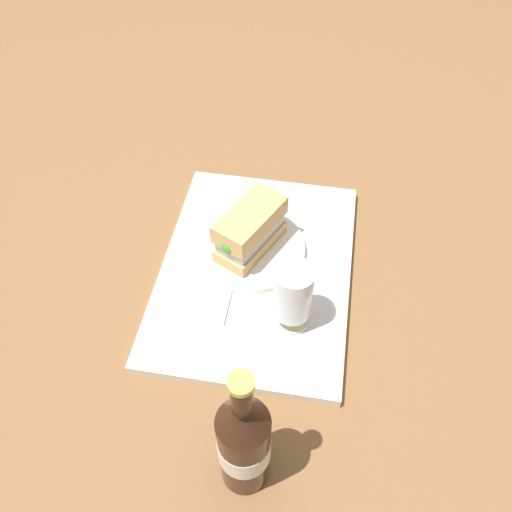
{
  "coord_description": "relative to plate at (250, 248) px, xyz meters",
  "views": [
    {
      "loc": [
        0.55,
        0.09,
        0.73
      ],
      "look_at": [
        0.0,
        0.0,
        0.05
      ],
      "focal_mm": 37.13,
      "sensor_mm": 36.0,
      "label": 1
    }
  ],
  "objects": [
    {
      "name": "ground_plane",
      "position": [
        0.03,
        0.02,
        -0.03
      ],
      "size": [
        3.0,
        3.0,
        0.0
      ],
      "primitive_type": "plane",
      "color": "brown"
    },
    {
      "name": "tray",
      "position": [
        0.03,
        0.02,
        -0.02
      ],
      "size": [
        0.44,
        0.32,
        0.02
      ],
      "primitive_type": "cube",
      "color": "beige",
      "rests_on": "ground_plane"
    },
    {
      "name": "placemat",
      "position": [
        0.03,
        0.02,
        -0.01
      ],
      "size": [
        0.38,
        0.27,
        0.0
      ],
      "primitive_type": "cube",
      "color": "silver",
      "rests_on": "tray"
    },
    {
      "name": "plate",
      "position": [
        0.0,
        0.0,
        0.0
      ],
      "size": [
        0.19,
        0.19,
        0.01
      ],
      "primitive_type": "cylinder",
      "color": "silver",
      "rests_on": "placemat"
    },
    {
      "name": "sandwich",
      "position": [
        0.0,
        -0.0,
        0.05
      ],
      "size": [
        0.14,
        0.11,
        0.08
      ],
      "rotation": [
        0.0,
        0.0,
        -0.45
      ],
      "color": "tan",
      "rests_on": "plate"
    },
    {
      "name": "beer_glass",
      "position": [
        0.13,
        0.09,
        0.06
      ],
      "size": [
        0.06,
        0.06,
        0.12
      ],
      "color": "silver",
      "rests_on": "placemat"
    },
    {
      "name": "napkin_folded",
      "position": [
        0.11,
        -0.05,
        -0.0
      ],
      "size": [
        0.09,
        0.07,
        0.01
      ],
      "primitive_type": "cube",
      "color": "white",
      "rests_on": "placemat"
    },
    {
      "name": "beer_bottle",
      "position": [
        0.36,
        0.06,
        0.08
      ],
      "size": [
        0.07,
        0.07,
        0.27
      ],
      "color": "black",
      "rests_on": "ground_plane"
    }
  ]
}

